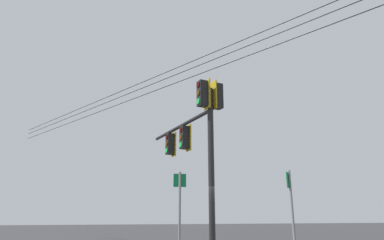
# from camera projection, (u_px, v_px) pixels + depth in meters

# --- Properties ---
(signal_mast_assembly) EXTENTS (2.21, 5.20, 6.13)m
(signal_mast_assembly) POSITION_uv_depth(u_px,v_px,m) (196.00, 136.00, 11.59)
(signal_mast_assembly) COLOR black
(signal_mast_assembly) RESTS_ON ground
(route_sign_primary) EXTENTS (0.35, 0.10, 2.81)m
(route_sign_primary) POSITION_uv_depth(u_px,v_px,m) (180.00, 213.00, 8.56)
(route_sign_primary) COLOR slate
(route_sign_primary) RESTS_ON ground
(route_sign_secondary) EXTENTS (0.23, 0.31, 2.85)m
(route_sign_secondary) POSITION_uv_depth(u_px,v_px,m) (292.00, 211.00, 8.55)
(route_sign_secondary) COLOR slate
(route_sign_secondary) RESTS_ON ground
(overhead_wire_span) EXTENTS (19.39, 24.28, 0.76)m
(overhead_wire_span) POSITION_uv_depth(u_px,v_px,m) (182.00, 73.00, 12.23)
(overhead_wire_span) COLOR black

